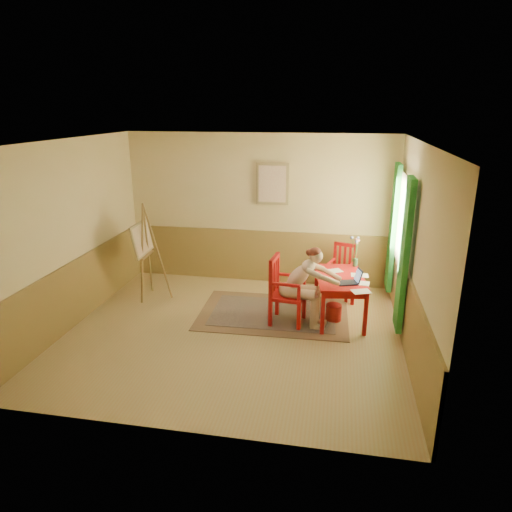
% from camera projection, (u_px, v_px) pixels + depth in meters
% --- Properties ---
extents(room, '(5.04, 4.54, 2.84)m').
position_uv_depth(room, '(232.00, 243.00, 6.46)').
color(room, tan).
rests_on(room, ground).
extents(wainscot, '(5.00, 4.50, 1.00)m').
position_uv_depth(wainscot, '(244.00, 282.00, 7.48)').
color(wainscot, olive).
rests_on(wainscot, room).
extents(window, '(0.12, 2.01, 2.20)m').
position_uv_depth(window, '(400.00, 235.00, 7.09)').
color(window, white).
rests_on(window, room).
extents(wall_portrait, '(0.60, 0.05, 0.76)m').
position_uv_depth(wall_portrait, '(272.00, 184.00, 8.32)').
color(wall_portrait, '#9F8A5A').
rests_on(wall_portrait, room).
extents(rug, '(2.44, 1.67, 0.02)m').
position_uv_depth(rug, '(273.00, 313.00, 7.51)').
color(rug, '#8C7251').
rests_on(rug, room).
extents(table, '(0.88, 1.29, 0.72)m').
position_uv_depth(table, '(340.00, 282.00, 7.15)').
color(table, red).
rests_on(table, room).
extents(chair_left, '(0.55, 0.53, 1.08)m').
position_uv_depth(chair_left, '(284.00, 291.00, 7.05)').
color(chair_left, red).
rests_on(chair_left, room).
extents(chair_back, '(0.53, 0.54, 0.94)m').
position_uv_depth(chair_back, '(342.00, 271.00, 8.10)').
color(chair_back, red).
rests_on(chair_back, room).
extents(figure, '(0.96, 0.46, 1.28)m').
position_uv_depth(figure, '(304.00, 283.00, 6.91)').
color(figure, beige).
rests_on(figure, room).
extents(laptop, '(0.41, 0.32, 0.22)m').
position_uv_depth(laptop, '(351.00, 280.00, 6.84)').
color(laptop, '#1E2338').
rests_on(laptop, table).
extents(papers, '(0.73, 1.09, 0.00)m').
position_uv_depth(papers, '(353.00, 280.00, 6.98)').
color(papers, white).
rests_on(papers, table).
extents(vase, '(0.18, 0.26, 0.50)m').
position_uv_depth(vase, '(356.00, 253.00, 7.52)').
color(vase, '#3F724C').
rests_on(vase, table).
extents(wastebasket, '(0.28, 0.28, 0.27)m').
position_uv_depth(wastebasket, '(334.00, 313.00, 7.24)').
color(wastebasket, '#B02A25').
rests_on(wastebasket, room).
extents(easel, '(0.58, 0.76, 1.70)m').
position_uv_depth(easel, '(144.00, 243.00, 7.89)').
color(easel, olive).
rests_on(easel, room).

